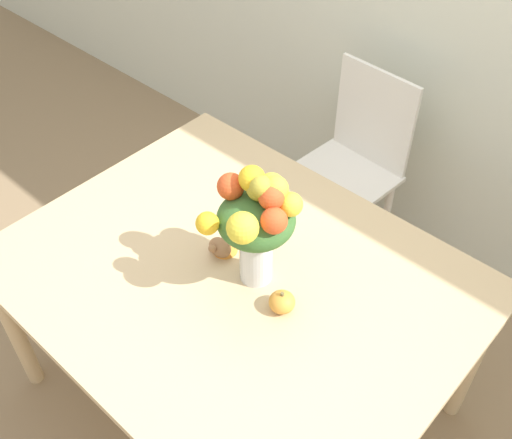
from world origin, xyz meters
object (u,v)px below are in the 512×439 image
pumpkin (282,302)px  turkey_figurine (223,245)px  dining_chair_near_window (350,168)px  flower_vase (256,221)px

pumpkin → turkey_figurine: 0.30m
pumpkin → dining_chair_near_window: dining_chair_near_window is taller
flower_vase → dining_chair_near_window: 1.07m
dining_chair_near_window → pumpkin: bearing=-63.2°
flower_vase → dining_chair_near_window: bearing=106.1°
turkey_figurine → dining_chair_near_window: dining_chair_near_window is taller
turkey_figurine → dining_chair_near_window: 0.96m
pumpkin → turkey_figurine: pumpkin is taller
flower_vase → turkey_figurine: size_ratio=3.72×
dining_chair_near_window → flower_vase: bearing=-70.0°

